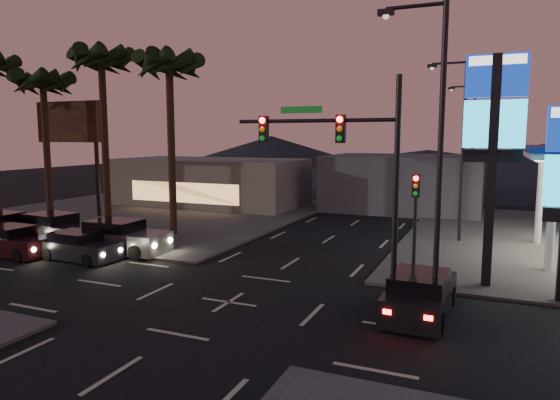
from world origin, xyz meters
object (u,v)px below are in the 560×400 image
at_px(suv_station, 420,295).
at_px(car_lane_b_mid, 54,229).
at_px(traffic_signal_mast, 347,157).
at_px(car_lane_a_mid, 12,242).
at_px(car_lane_b_rear, 0,229).
at_px(car_lane_b_front, 119,238).
at_px(car_lane_a_front, 79,247).
at_px(pylon_sign_tall, 494,124).

bearing_deg(suv_station, car_lane_b_mid, 169.69).
bearing_deg(traffic_signal_mast, car_lane_a_mid, 179.58).
height_order(car_lane_b_mid, car_lane_b_rear, car_lane_b_rear).
xyz_separation_m(car_lane_a_mid, car_lane_b_front, (4.61, 2.50, 0.10)).
distance_m(car_lane_a_front, car_lane_b_mid, 4.86).
bearing_deg(car_lane_b_mid, traffic_signal_mast, -10.07).
bearing_deg(suv_station, car_lane_b_rear, 173.77).
relative_size(car_lane_b_front, suv_station, 1.16).
relative_size(car_lane_a_front, car_lane_b_rear, 0.81).
bearing_deg(car_lane_a_mid, suv_station, -2.01).
height_order(car_lane_a_front, car_lane_b_front, car_lane_b_front).
bearing_deg(car_lane_a_mid, car_lane_b_mid, 97.80).
bearing_deg(suv_station, traffic_signal_mast, 168.14).
relative_size(pylon_sign_tall, car_lane_a_mid, 1.96).
height_order(pylon_sign_tall, car_lane_a_front, pylon_sign_tall).
bearing_deg(car_lane_b_rear, suv_station, -6.23).
distance_m(car_lane_b_mid, suv_station, 20.76).
relative_size(pylon_sign_tall, traffic_signal_mast, 1.12).
height_order(car_lane_a_front, car_lane_a_mid, car_lane_a_mid).
distance_m(car_lane_b_mid, car_lane_b_rear, 3.07).
bearing_deg(car_lane_a_mid, car_lane_b_rear, 150.49).
xyz_separation_m(traffic_signal_mast, car_lane_b_mid, (-17.69, 3.14, -4.46)).
distance_m(car_lane_a_front, suv_station, 16.27).
bearing_deg(traffic_signal_mast, suv_station, -11.86).
distance_m(car_lane_a_front, car_lane_a_mid, 3.85).
relative_size(traffic_signal_mast, car_lane_a_front, 1.88).
bearing_deg(car_lane_b_front, traffic_signal_mast, -11.74).
relative_size(traffic_signal_mast, car_lane_b_mid, 1.54).
bearing_deg(traffic_signal_mast, car_lane_b_rear, 174.54).
bearing_deg(car_lane_a_front, car_lane_a_mid, -171.07).
distance_m(traffic_signal_mast, car_lane_a_front, 14.26).
xyz_separation_m(car_lane_b_mid, car_lane_b_rear, (-2.83, -1.18, 0.01)).
distance_m(pylon_sign_tall, car_lane_a_mid, 23.00).
xyz_separation_m(pylon_sign_tall, car_lane_a_mid, (-22.02, -3.39, -5.71)).
bearing_deg(car_lane_b_front, suv_station, -11.76).
bearing_deg(car_lane_a_mid, traffic_signal_mast, -0.42).
bearing_deg(suv_station, car_lane_a_mid, 177.99).
relative_size(traffic_signal_mast, car_lane_b_rear, 1.53).
distance_m(traffic_signal_mast, car_lane_b_front, 13.68).
height_order(car_lane_a_front, suv_station, suv_station).
bearing_deg(car_lane_b_rear, traffic_signal_mast, -5.46).
xyz_separation_m(car_lane_b_rear, suv_station, (23.26, -2.54, -0.09)).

